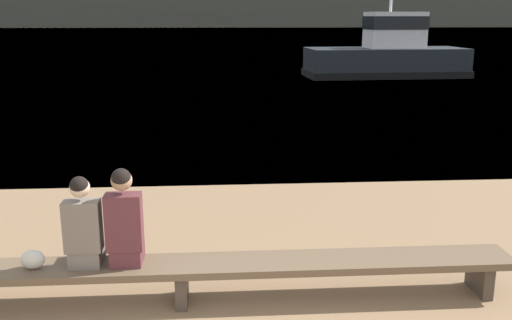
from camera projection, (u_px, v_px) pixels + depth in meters
The scene contains 7 objects.
water_surface at pixel (216, 29), 126.38m from camera, with size 240.00×240.00×0.00m, color teal.
far_shoreline at pixel (215, 9), 146.39m from camera, with size 600.00×12.00×8.93m, color #4C4C42.
bench_main at pixel (182, 270), 6.07m from camera, with size 7.19×0.55×0.45m.
person_left at pixel (83, 227), 5.88m from camera, with size 0.37×0.41×0.99m.
person_right at pixel (124, 222), 5.89m from camera, with size 0.37×0.41×1.06m.
shopping_bag at pixel (33, 259), 5.89m from camera, with size 0.25×0.17×0.20m.
tugboat_red at pixel (387, 56), 28.50m from camera, with size 8.11×3.41×6.40m.
Camera 1 is at (-0.16, -3.21, 3.00)m, focal length 40.00 mm.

